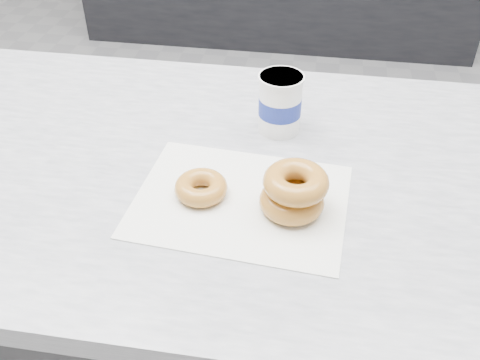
# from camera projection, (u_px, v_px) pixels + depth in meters

# --- Properties ---
(ground) EXTENTS (5.00, 5.00, 0.00)m
(ground) POSITION_uv_depth(u_px,v_px,m) (220.00, 258.00, 1.99)
(ground) COLOR gray
(ground) RESTS_ON ground
(counter) EXTENTS (3.06, 0.76, 0.90)m
(counter) POSITION_uv_depth(u_px,v_px,m) (167.00, 313.00, 1.24)
(counter) COLOR #333335
(counter) RESTS_ON ground
(wax_paper) EXTENTS (0.36, 0.28, 0.00)m
(wax_paper) POSITION_uv_depth(u_px,v_px,m) (241.00, 200.00, 0.87)
(wax_paper) COLOR silver
(wax_paper) RESTS_ON counter
(donut_single) EXTENTS (0.11, 0.11, 0.03)m
(donut_single) POSITION_uv_depth(u_px,v_px,m) (201.00, 187.00, 0.87)
(donut_single) COLOR #B36931
(donut_single) RESTS_ON wax_paper
(donut_stack) EXTENTS (0.14, 0.14, 0.07)m
(donut_stack) POSITION_uv_depth(u_px,v_px,m) (294.00, 191.00, 0.83)
(donut_stack) COLOR #B36931
(donut_stack) RESTS_ON wax_paper
(coffee_cup) EXTENTS (0.09, 0.09, 0.11)m
(coffee_cup) POSITION_uv_depth(u_px,v_px,m) (280.00, 103.00, 1.00)
(coffee_cup) COLOR white
(coffee_cup) RESTS_ON counter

